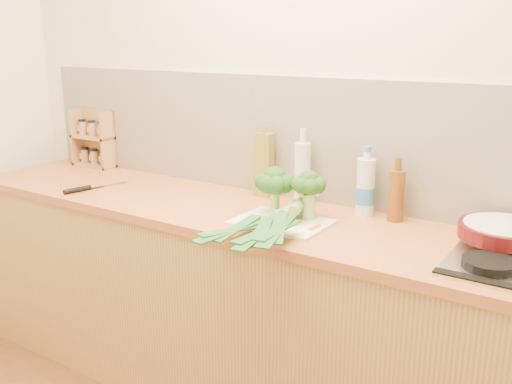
# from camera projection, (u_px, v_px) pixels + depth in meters

# --- Properties ---
(room_shell) EXTENTS (3.50, 3.50, 3.50)m
(room_shell) POSITION_uv_depth(u_px,v_px,m) (307.00, 140.00, 2.49)
(room_shell) COLOR beige
(room_shell) RESTS_ON ground
(counter) EXTENTS (3.20, 0.62, 0.90)m
(counter) POSITION_uv_depth(u_px,v_px,m) (271.00, 315.00, 2.45)
(counter) COLOR #AE8848
(counter) RESTS_ON ground
(chopping_board) EXTENTS (0.36, 0.26, 0.01)m
(chopping_board) POSITION_uv_depth(u_px,v_px,m) (281.00, 222.00, 2.22)
(chopping_board) COLOR white
(chopping_board) RESTS_ON counter
(broccoli_left) EXTENTS (0.16, 0.16, 0.19)m
(broccoli_left) POSITION_uv_depth(u_px,v_px,m) (275.00, 182.00, 2.29)
(broccoli_left) COLOR #A4CA75
(broccoli_left) RESTS_ON chopping_board
(broccoli_right) EXTENTS (0.14, 0.14, 0.20)m
(broccoli_right) POSITION_uv_depth(u_px,v_px,m) (309.00, 185.00, 2.21)
(broccoli_right) COLOR #A4CA75
(broccoli_right) RESTS_ON chopping_board
(leek_front) EXTENTS (0.16, 0.64, 0.04)m
(leek_front) POSITION_uv_depth(u_px,v_px,m) (271.00, 217.00, 2.20)
(leek_front) COLOR white
(leek_front) RESTS_ON chopping_board
(leek_mid) EXTENTS (0.18, 0.66, 0.04)m
(leek_mid) POSITION_uv_depth(u_px,v_px,m) (282.00, 215.00, 2.15)
(leek_mid) COLOR white
(leek_mid) RESTS_ON chopping_board
(leek_back) EXTENTS (0.23, 0.64, 0.04)m
(leek_back) POSITION_uv_depth(u_px,v_px,m) (292.00, 212.00, 2.13)
(leek_back) COLOR white
(leek_back) RESTS_ON chopping_board
(chefs_knife) EXTENTS (0.10, 0.33, 0.02)m
(chefs_knife) POSITION_uv_depth(u_px,v_px,m) (85.00, 189.00, 2.70)
(chefs_knife) COLOR silver
(chefs_knife) RESTS_ON counter
(skillet) EXTENTS (0.45, 0.30, 0.05)m
(skillet) POSITION_uv_depth(u_px,v_px,m) (505.00, 231.00, 1.94)
(skillet) COLOR #460B0D
(skillet) RESTS_ON gas_hob
(spice_rack) EXTENTS (0.26, 0.10, 0.31)m
(spice_rack) POSITION_uv_depth(u_px,v_px,m) (95.00, 142.00, 3.18)
(spice_rack) COLOR #B3804C
(spice_rack) RESTS_ON counter
(oil_tin) EXTENTS (0.08, 0.05, 0.32)m
(oil_tin) POSITION_uv_depth(u_px,v_px,m) (264.00, 165.00, 2.57)
(oil_tin) COLOR olive
(oil_tin) RESTS_ON counter
(glass_bottle) EXTENTS (0.07, 0.07, 0.33)m
(glass_bottle) POSITION_uv_depth(u_px,v_px,m) (302.00, 172.00, 2.46)
(glass_bottle) COLOR silver
(glass_bottle) RESTS_ON counter
(amber_bottle) EXTENTS (0.06, 0.06, 0.25)m
(amber_bottle) POSITION_uv_depth(u_px,v_px,m) (396.00, 194.00, 2.23)
(amber_bottle) COLOR brown
(amber_bottle) RESTS_ON counter
(water_bottle) EXTENTS (0.08, 0.08, 0.26)m
(water_bottle) POSITION_uv_depth(u_px,v_px,m) (365.00, 189.00, 2.31)
(water_bottle) COLOR silver
(water_bottle) RESTS_ON counter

